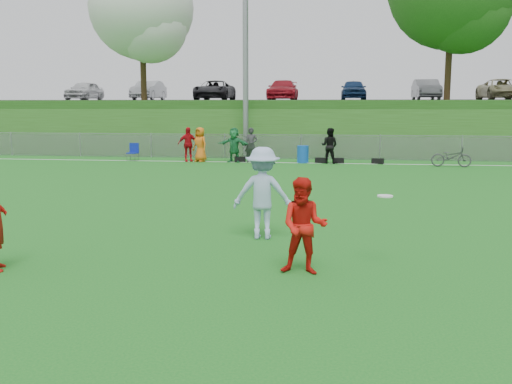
% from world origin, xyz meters
% --- Properties ---
extents(ground, '(120.00, 120.00, 0.00)m').
position_xyz_m(ground, '(0.00, 0.00, 0.00)').
color(ground, '#14611B').
rests_on(ground, ground).
extents(sideline_far, '(60.00, 0.10, 0.01)m').
position_xyz_m(sideline_far, '(0.00, 18.00, 0.01)').
color(sideline_far, white).
rests_on(sideline_far, ground).
extents(fence, '(58.00, 0.06, 1.30)m').
position_xyz_m(fence, '(0.00, 20.00, 0.65)').
color(fence, gray).
rests_on(fence, ground).
extents(light_pole, '(1.20, 0.40, 12.15)m').
position_xyz_m(light_pole, '(-3.00, 20.80, 6.71)').
color(light_pole, gray).
rests_on(light_pole, ground).
extents(berm, '(120.00, 18.00, 3.00)m').
position_xyz_m(berm, '(0.00, 31.00, 1.50)').
color(berm, '#214A14').
rests_on(berm, ground).
extents(parking_lot, '(120.00, 12.00, 0.10)m').
position_xyz_m(parking_lot, '(0.00, 33.00, 3.05)').
color(parking_lot, black).
rests_on(parking_lot, berm).
extents(tree_white_flowering, '(6.30, 6.30, 8.78)m').
position_xyz_m(tree_white_flowering, '(-9.84, 24.92, 8.32)').
color(tree_white_flowering, black).
rests_on(tree_white_flowering, berm).
extents(car_row, '(32.04, 5.18, 1.44)m').
position_xyz_m(car_row, '(-1.17, 32.00, 3.82)').
color(car_row, silver).
rests_on(car_row, parking_lot).
extents(spectator_row, '(7.97, 0.90, 1.69)m').
position_xyz_m(spectator_row, '(-2.76, 18.00, 0.85)').
color(spectator_row, '#B90C15').
rests_on(spectator_row, ground).
extents(gear_bags, '(7.24, 0.45, 0.26)m').
position_xyz_m(gear_bags, '(0.97, 18.10, 0.13)').
color(gear_bags, black).
rests_on(gear_bags, ground).
extents(player_red_center, '(0.83, 0.67, 1.62)m').
position_xyz_m(player_red_center, '(1.18, -0.22, 0.81)').
color(player_red_center, red).
rests_on(player_red_center, ground).
extents(player_blue, '(1.26, 0.75, 1.93)m').
position_xyz_m(player_blue, '(0.19, 2.22, 0.96)').
color(player_blue, '#A0B7DE').
rests_on(player_blue, ground).
extents(frisbee, '(0.27, 0.27, 0.03)m').
position_xyz_m(frisbee, '(2.53, 0.46, 1.23)').
color(frisbee, silver).
rests_on(frisbee, ground).
extents(recycling_bin, '(0.56, 0.56, 0.83)m').
position_xyz_m(recycling_bin, '(0.20, 18.13, 0.42)').
color(recycling_bin, '#104BB3').
rests_on(recycling_bin, ground).
extents(camp_chair, '(0.51, 0.52, 0.88)m').
position_xyz_m(camp_chair, '(-8.33, 18.02, 0.26)').
color(camp_chair, '#0D1E94').
rests_on(camp_chair, ground).
extents(bicycle, '(1.80, 0.80, 0.92)m').
position_xyz_m(bicycle, '(6.96, 17.20, 0.46)').
color(bicycle, '#333336').
rests_on(bicycle, ground).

